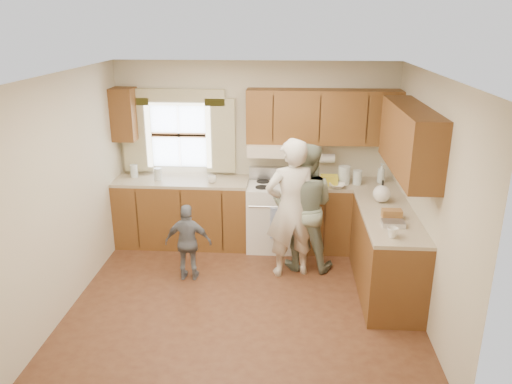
# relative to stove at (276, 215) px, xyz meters

# --- Properties ---
(room) EXTENTS (3.80, 3.80, 3.80)m
(room) POSITION_rel_stove_xyz_m (-0.30, -1.44, 0.78)
(room) COLOR #492516
(room) RESTS_ON ground
(kitchen_fixtures) EXTENTS (3.80, 2.25, 2.15)m
(kitchen_fixtures) POSITION_rel_stove_xyz_m (0.31, -0.36, 0.37)
(kitchen_fixtures) COLOR #4C2C10
(kitchen_fixtures) RESTS_ON ground
(stove) EXTENTS (0.76, 0.67, 1.07)m
(stove) POSITION_rel_stove_xyz_m (0.00, 0.00, 0.00)
(stove) COLOR silver
(stove) RESTS_ON ground
(woman_left) EXTENTS (0.72, 0.58, 1.73)m
(woman_left) POSITION_rel_stove_xyz_m (0.20, -0.79, 0.40)
(woman_left) COLOR beige
(woman_left) RESTS_ON ground
(woman_right) EXTENTS (0.86, 0.71, 1.62)m
(woman_right) POSITION_rel_stove_xyz_m (0.36, -0.59, 0.34)
(woman_right) COLOR #2C4635
(woman_right) RESTS_ON ground
(child) EXTENTS (0.56, 0.24, 0.96)m
(child) POSITION_rel_stove_xyz_m (-1.01, -1.00, 0.01)
(child) COLOR slate
(child) RESTS_ON ground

